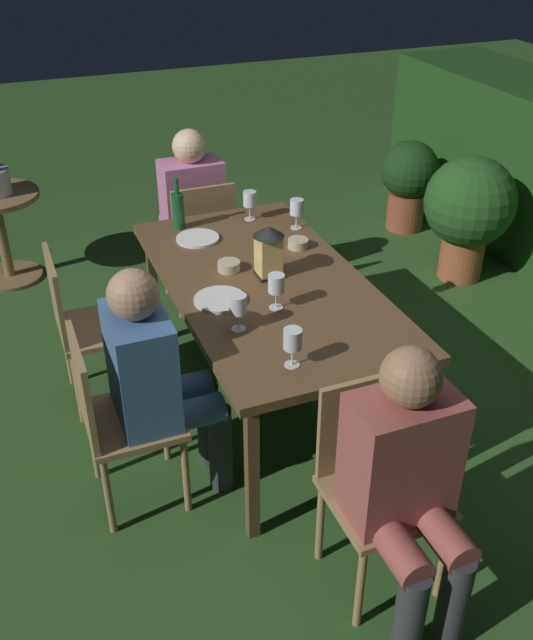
{
  "coord_description": "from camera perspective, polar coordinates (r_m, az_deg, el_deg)",
  "views": [
    {
      "loc": [
        2.83,
        -1.13,
        2.42
      ],
      "look_at": [
        0.0,
        0.0,
        0.53
      ],
      "focal_mm": 39.91,
      "sensor_mm": 36.0,
      "label": 1
    }
  ],
  "objects": [
    {
      "name": "chair_head_near",
      "position": [
        4.56,
        -5.34,
        6.53
      ],
      "size": [
        0.4,
        0.42,
        0.87
      ],
      "color": "#9E7A51",
      "rests_on": "ground"
    },
    {
      "name": "potted_plant_by_hedge",
      "position": [
        5.82,
        11.34,
        11.03
      ],
      "size": [
        0.45,
        0.45,
        0.72
      ],
      "color": "brown",
      "rests_on": "ground"
    },
    {
      "name": "ground_plane",
      "position": [
        3.89,
        0.0,
        -6.67
      ],
      "size": [
        16.0,
        16.0,
        0.0
      ],
      "primitive_type": "plane",
      "color": "#2D5123"
    },
    {
      "name": "potted_plant_corner",
      "position": [
        5.08,
        15.94,
        8.65
      ],
      "size": [
        0.62,
        0.62,
        0.88
      ],
      "color": "#9E5133",
      "rests_on": "ground"
    },
    {
      "name": "lantern_centerpiece",
      "position": [
        3.45,
        0.16,
        5.74
      ],
      "size": [
        0.15,
        0.15,
        0.27
      ],
      "color": "black",
      "rests_on": "dining_table"
    },
    {
      "name": "wine_glass_c",
      "position": [
        2.8,
        2.11,
        -1.68
      ],
      "size": [
        0.08,
        0.08,
        0.17
      ],
      "color": "silver",
      "rests_on": "dining_table"
    },
    {
      "name": "person_in_pink",
      "position": [
        4.67,
        -6.15,
        9.15
      ],
      "size": [
        0.48,
        0.38,
        1.15
      ],
      "color": "#C675A3",
      "rests_on": "ground"
    },
    {
      "name": "person_in_rust",
      "position": [
        2.59,
        11.28,
        -12.57
      ],
      "size": [
        0.48,
        0.38,
        1.15
      ],
      "color": "#9E4C47",
      "rests_on": "ground"
    },
    {
      "name": "wine_glass_a",
      "position": [
        3.98,
        2.43,
        8.93
      ],
      "size": [
        0.08,
        0.08,
        0.17
      ],
      "color": "silver",
      "rests_on": "dining_table"
    },
    {
      "name": "plate_b",
      "position": [
        3.3,
        -3.75,
        1.66
      ],
      "size": [
        0.24,
        0.24,
        0.01
      ],
      "primitive_type": "cylinder",
      "color": "silver",
      "rests_on": "dining_table"
    },
    {
      "name": "chair_head_far",
      "position": [
        2.81,
        8.84,
        -12.27
      ],
      "size": [
        0.4,
        0.42,
        0.87
      ],
      "color": "#9E7A51",
      "rests_on": "ground"
    },
    {
      "name": "wine_glass_d",
      "position": [
        3.03,
        -2.29,
        1.13
      ],
      "size": [
        0.08,
        0.08,
        0.17
      ],
      "color": "silver",
      "rests_on": "dining_table"
    },
    {
      "name": "chair_side_left_a",
      "position": [
        3.78,
        -14.42,
        -0.15
      ],
      "size": [
        0.42,
        0.4,
        0.87
      ],
      "color": "#9E7A51",
      "rests_on": "ground"
    },
    {
      "name": "bowl_bread",
      "position": [
        3.79,
        2.55,
        6.18
      ],
      "size": [
        0.11,
        0.11,
        0.05
      ],
      "color": "#BCAD8E",
      "rests_on": "dining_table"
    },
    {
      "name": "green_bottle_on_table",
      "position": [
        4.01,
        -7.1,
        8.77
      ],
      "size": [
        0.07,
        0.07,
        0.29
      ],
      "color": "#195128",
      "rests_on": "dining_table"
    },
    {
      "name": "person_in_blue",
      "position": [
        3.05,
        -8.73,
        -4.41
      ],
      "size": [
        0.38,
        0.47,
        1.15
      ],
      "color": "#426699",
      "rests_on": "ground"
    },
    {
      "name": "plate_a",
      "position": [
        3.9,
        -5.53,
        6.54
      ],
      "size": [
        0.23,
        0.23,
        0.01
      ],
      "primitive_type": "cylinder",
      "color": "white",
      "rests_on": "dining_table"
    },
    {
      "name": "bowl_olives",
      "position": [
        3.56,
        -3.03,
        4.37
      ],
      "size": [
        0.11,
        0.11,
        0.05
      ],
      "color": "#BCAD8E",
      "rests_on": "dining_table"
    },
    {
      "name": "wine_glass_e",
      "position": [
        3.19,
        0.79,
        2.81
      ],
      "size": [
        0.08,
        0.08,
        0.17
      ],
      "color": "silver",
      "rests_on": "dining_table"
    },
    {
      "name": "wine_glass_b",
      "position": [
        4.09,
        -1.36,
        9.59
      ],
      "size": [
        0.08,
        0.08,
        0.17
      ],
      "color": "silver",
      "rests_on": "dining_table"
    },
    {
      "name": "chair_side_left_b",
      "position": [
        3.12,
        -12.01,
        -7.4
      ],
      "size": [
        0.42,
        0.4,
        0.87
      ],
      "color": "#9E7A51",
      "rests_on": "ground"
    },
    {
      "name": "dining_table",
      "position": [
        3.5,
        0.0,
        2.39
      ],
      "size": [
        1.78,
        0.92,
        0.76
      ],
      "color": "brown",
      "rests_on": "ground"
    }
  ]
}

